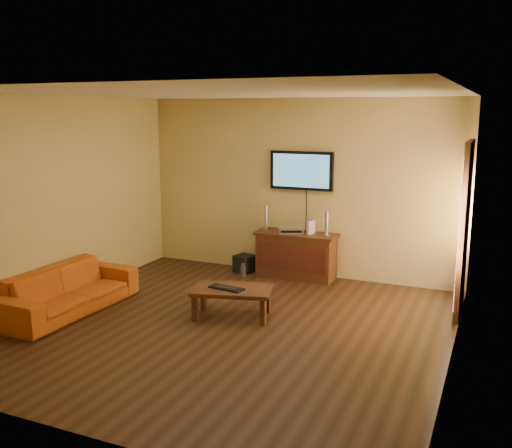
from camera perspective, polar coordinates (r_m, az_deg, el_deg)
The scene contains 14 objects.
ground_plane at distance 6.84m, azimuth -2.94°, elevation -10.27°, with size 5.00×5.00×0.00m, color black.
room_walls at distance 6.98m, azimuth -0.78°, elevation 4.50°, with size 5.00×5.00×5.00m.
french_door at distance 7.54m, azimuth 20.07°, elevation -0.59°, with size 0.07×1.02×2.22m.
media_console at distance 8.70m, azimuth 4.02°, elevation -3.13°, with size 1.23×0.47×0.70m.
television at distance 8.65m, azimuth 4.57°, elevation 5.35°, with size 0.99×0.08×0.58m.
coffee_table at distance 7.06m, azimuth -2.40°, elevation -6.82°, with size 1.07×0.80×0.37m.
sofa at distance 7.62m, azimuth -18.32°, elevation -5.60°, with size 1.92×0.56×0.75m, color #B95114.
speaker_left at distance 8.80m, azimuth 0.98°, elevation 0.53°, with size 0.10×0.10×0.37m.
speaker_right at distance 8.46m, azimuth 7.07°, elevation -0.07°, with size 0.10×0.10×0.35m.
av_receiver at distance 8.63m, azimuth 3.48°, elevation -0.58°, with size 0.37×0.26×0.08m, color silver.
game_console at distance 8.55m, azimuth 5.52°, elevation -0.32°, with size 0.04×0.15×0.20m, color white.
subwoofer at distance 9.03m, azimuth -1.16°, elevation -3.99°, with size 0.27×0.27×0.27m, color black.
bottle at distance 8.75m, azimuth -1.30°, elevation -4.70°, with size 0.08×0.08×0.23m.
keyboard at distance 7.02m, azimuth -2.97°, elevation -6.40°, with size 0.46×0.23×0.03m.
Camera 1 is at (2.86, -5.69, 2.51)m, focal length 40.00 mm.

